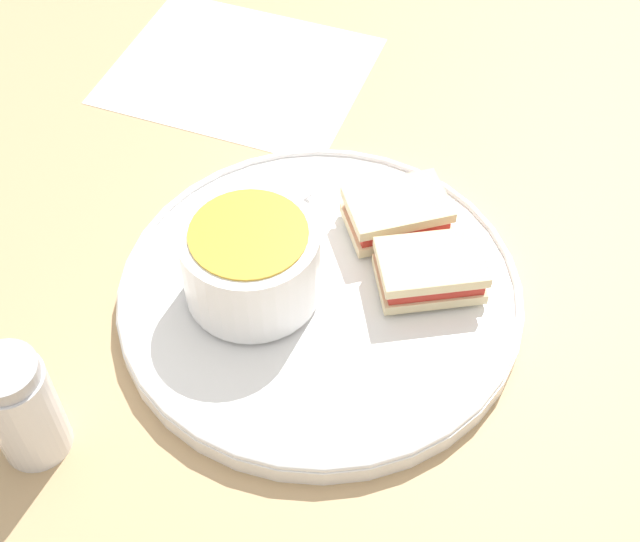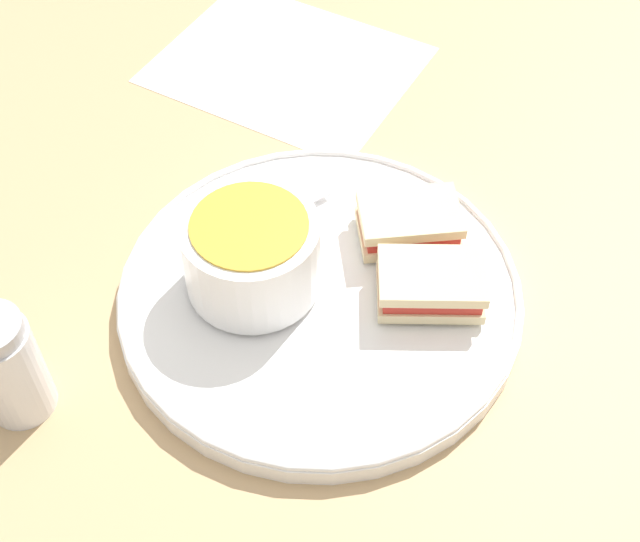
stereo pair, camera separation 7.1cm
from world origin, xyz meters
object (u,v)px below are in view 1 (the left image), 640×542
salt_shaker (22,408)px  soup_bowl (251,262)px  sandwich_half_near (430,270)px  sandwich_half_far (400,215)px  spoon (233,243)px

salt_shaker → soup_bowl: bearing=173.7°
sandwich_half_near → sandwich_half_far: bearing=-117.2°
soup_bowl → spoon: (-0.02, -0.05, -0.03)m
sandwich_half_near → sandwich_half_far: size_ratio=1.00×
soup_bowl → salt_shaker: bearing=-6.3°
spoon → sandwich_half_far: (-0.11, 0.09, 0.01)m
spoon → salt_shaker: bearing=8.2°
spoon → sandwich_half_near: size_ratio=1.14×
sandwich_half_near → salt_shaker: (0.31, -0.12, 0.01)m
spoon → sandwich_half_near: bearing=122.4°
spoon → soup_bowl: bearing=68.5°
spoon → sandwich_half_near: sandwich_half_near is taller
sandwich_half_far → salt_shaker: size_ratio=1.02×
sandwich_half_near → sandwich_half_far: (-0.03, -0.06, 0.00)m
sandwich_half_near → salt_shaker: 0.33m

